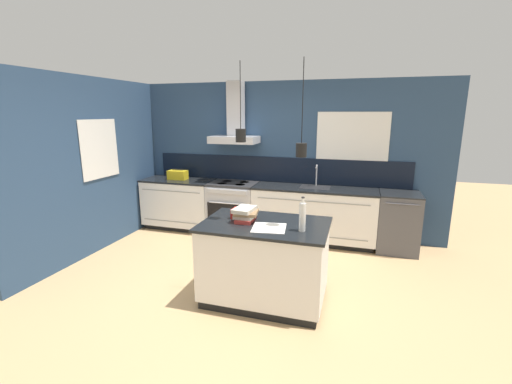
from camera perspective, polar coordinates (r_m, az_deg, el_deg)
The scene contains 13 objects.
ground_plane at distance 4.47m, azimuth -3.12°, elevation -14.71°, with size 16.00×16.00×0.00m, color tan.
wall_back at distance 5.93m, azimuth 3.02°, elevation 5.99°, with size 5.60×2.42×2.60m.
wall_left at distance 5.87m, azimuth -23.76°, elevation 4.34°, with size 0.08×3.80×2.60m.
counter_run_left at distance 6.44m, azimuth -12.53°, elevation -1.86°, with size 1.30×0.64×0.91m.
counter_run_sink at distance 5.68m, azimuth 9.58°, elevation -3.71°, with size 1.98×0.64×1.26m.
oven_range at distance 6.00m, azimuth -3.75°, elevation -2.72°, with size 0.82×0.66×0.91m.
dishwasher at distance 5.68m, azimuth 22.54°, elevation -4.62°, with size 0.60×0.65×0.91m.
kitchen_island at distance 3.90m, azimuth 1.46°, elevation -11.50°, with size 1.38×0.90×0.91m.
bottle_on_island at distance 3.48m, azimuth 7.75°, elevation -4.07°, with size 0.07×0.07×0.36m.
book_stack at distance 3.79m, azimuth -1.78°, elevation -3.69°, with size 0.28×0.31×0.15m.
red_supply_box at distance 3.90m, azimuth -2.38°, elevation -3.61°, with size 0.22×0.16×0.11m.
paper_pile at distance 3.58m, azimuth 2.18°, elevation -6.00°, with size 0.39×0.38×0.01m.
yellow_toolbox at distance 6.33m, azimuth -12.92°, elevation 2.79°, with size 0.34×0.18×0.19m.
Camera 1 is at (1.37, -3.71, 2.08)m, focal length 24.00 mm.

